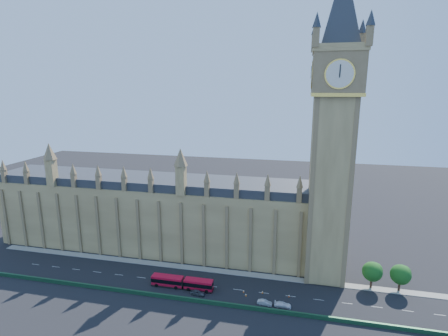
% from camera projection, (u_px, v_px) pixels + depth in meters
% --- Properties ---
extents(ground, '(400.00, 400.00, 0.00)m').
position_uv_depth(ground, '(200.00, 285.00, 109.53)').
color(ground, black).
rests_on(ground, ground).
extents(palace_westminster, '(120.00, 20.00, 28.00)m').
position_uv_depth(palace_westminster, '(153.00, 213.00, 132.64)').
color(palace_westminster, olive).
rests_on(palace_westminster, ground).
extents(elizabeth_tower, '(20.59, 20.59, 105.00)m').
position_uv_depth(elizabeth_tower, '(335.00, 108.00, 102.48)').
color(elizabeth_tower, olive).
rests_on(elizabeth_tower, ground).
extents(bridge_parapet, '(160.00, 0.60, 1.20)m').
position_uv_depth(bridge_parapet, '(191.00, 300.00, 100.84)').
color(bridge_parapet, '#1E4C2D').
rests_on(bridge_parapet, ground).
extents(kerb_north, '(160.00, 3.00, 0.16)m').
position_uv_depth(kerb_north, '(208.00, 270.00, 118.55)').
color(kerb_north, gray).
rests_on(kerb_north, ground).
extents(tree_east_near, '(6.00, 6.00, 8.50)m').
position_uv_depth(tree_east_near, '(373.00, 271.00, 106.76)').
color(tree_east_near, '#382619').
rests_on(tree_east_near, ground).
extents(tree_east_far, '(6.00, 6.00, 8.50)m').
position_uv_depth(tree_east_far, '(401.00, 274.00, 105.06)').
color(tree_east_far, '#382619').
rests_on(tree_east_far, ground).
extents(red_bus, '(19.45, 3.14, 3.31)m').
position_uv_depth(red_bus, '(182.00, 283.00, 107.70)').
color(red_bus, red).
rests_on(red_bus, ground).
extents(car_grey, '(4.59, 2.28, 1.50)m').
position_uv_depth(car_grey, '(198.00, 293.00, 104.11)').
color(car_grey, '#45494D').
rests_on(car_grey, ground).
extents(car_silver, '(4.29, 1.81, 1.38)m').
position_uv_depth(car_silver, '(265.00, 303.00, 99.40)').
color(car_silver, '#B1B5B9').
rests_on(car_silver, ground).
extents(car_white, '(4.78, 1.97, 1.38)m').
position_uv_depth(car_white, '(283.00, 305.00, 98.42)').
color(car_white, white).
rests_on(car_white, ground).
extents(cone_a, '(0.51, 0.51, 0.71)m').
position_uv_depth(cone_a, '(244.00, 291.00, 105.53)').
color(cone_a, black).
rests_on(cone_a, ground).
extents(cone_b, '(0.52, 0.52, 0.74)m').
position_uv_depth(cone_b, '(246.00, 295.00, 103.65)').
color(cone_b, black).
rests_on(cone_b, ground).
extents(cone_c, '(0.58, 0.58, 0.75)m').
position_uv_depth(cone_c, '(262.00, 292.00, 105.03)').
color(cone_c, black).
rests_on(cone_c, ground).
extents(cone_d, '(0.62, 0.62, 0.77)m').
position_uv_depth(cone_d, '(289.00, 296.00, 103.14)').
color(cone_d, black).
rests_on(cone_d, ground).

